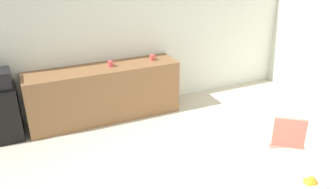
% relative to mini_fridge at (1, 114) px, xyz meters
% --- Properties ---
extents(wall_back, '(6.00, 0.10, 2.60)m').
position_rel_mini_fridge_xyz_m(wall_back, '(2.30, 0.35, 0.89)').
color(wall_back, silver).
rests_on(wall_back, ground_plane).
extents(counter_block, '(2.46, 0.60, 0.90)m').
position_rel_mini_fridge_xyz_m(counter_block, '(1.58, 0.00, 0.04)').
color(counter_block, brown).
rests_on(counter_block, ground_plane).
extents(mini_fridge, '(0.54, 0.54, 0.81)m').
position_rel_mini_fridge_xyz_m(mini_fridge, '(0.00, 0.00, 0.00)').
color(mini_fridge, black).
rests_on(mini_fridge, ground_plane).
extents(chair_coral, '(0.59, 0.59, 0.83)m').
position_rel_mini_fridge_xyz_m(chair_coral, '(3.16, -2.56, 0.12)').
color(chair_coral, silver).
rests_on(chair_coral, ground_plane).
extents(fruit_bowl, '(0.24, 0.24, 0.13)m').
position_rel_mini_fridge_xyz_m(fruit_bowl, '(2.57, -3.43, 0.38)').
color(fruit_bowl, silver).
rests_on(fruit_bowl, round_table).
extents(mug_white, '(0.13, 0.08, 0.09)m').
position_rel_mini_fridge_xyz_m(mug_white, '(1.71, -0.02, 0.54)').
color(mug_white, '#D84C4C').
rests_on(mug_white, counter_block).
extents(mug_green, '(0.13, 0.08, 0.09)m').
position_rel_mini_fridge_xyz_m(mug_green, '(2.44, 0.01, 0.54)').
color(mug_green, '#D84C4C').
rests_on(mug_green, counter_block).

